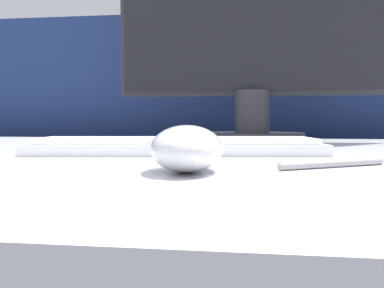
{
  "coord_description": "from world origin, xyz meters",
  "views": [
    {
      "loc": [
        0.09,
        -0.69,
        0.76
      ],
      "look_at": [
        0.02,
        -0.22,
        0.73
      ],
      "focal_mm": 42.0,
      "sensor_mm": 36.0,
      "label": 1
    }
  ],
  "objects": [
    {
      "name": "partition_panel",
      "position": [
        0.0,
        0.65,
        0.54
      ],
      "size": [
        5.0,
        0.03,
        1.07
      ],
      "color": "navy",
      "rests_on": "ground_plane"
    },
    {
      "name": "monitor",
      "position": [
        0.08,
        0.35,
        0.95
      ],
      "size": [
        0.62,
        0.24,
        0.48
      ],
      "color": "#28282D",
      "rests_on": "desk"
    },
    {
      "name": "keyboard",
      "position": [
        -0.03,
        -0.03,
        0.72
      ],
      "size": [
        0.45,
        0.18,
        0.02
      ],
      "rotation": [
        0.0,
        0.0,
        0.15
      ],
      "color": "white",
      "rests_on": "desk"
    },
    {
      "name": "computer_mouse_near",
      "position": [
        0.02,
        -0.25,
        0.73
      ],
      "size": [
        0.08,
        0.13,
        0.05
      ],
      "rotation": [
        0.0,
        0.0,
        0.11
      ],
      "color": "silver",
      "rests_on": "desk"
    },
    {
      "name": "pen",
      "position": [
        0.17,
        -0.19,
        0.71
      ],
      "size": [
        0.12,
        0.09,
        0.01
      ],
      "rotation": [
        0.0,
        0.0,
        0.59
      ],
      "color": "#99999E",
      "rests_on": "desk"
    }
  ]
}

